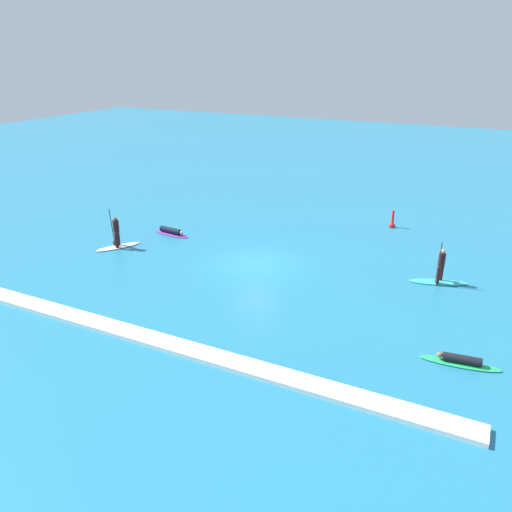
{
  "coord_description": "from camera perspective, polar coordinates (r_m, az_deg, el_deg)",
  "views": [
    {
      "loc": [
        10.86,
        -22.12,
        10.65
      ],
      "look_at": [
        0.0,
        0.0,
        0.5
      ],
      "focal_mm": 35.16,
      "sensor_mm": 36.0,
      "label": 1
    }
  ],
  "objects": [
    {
      "name": "marker_buoy",
      "position": [
        33.68,
        15.23,
        3.54
      ],
      "size": [
        0.4,
        0.4,
        1.22
      ],
      "color": "red",
      "rests_on": "ground_plane"
    },
    {
      "name": "wave_crest",
      "position": [
        20.27,
        -11.01,
        -9.49
      ],
      "size": [
        23.86,
        0.9,
        0.18
      ],
      "primitive_type": "cube",
      "color": "white",
      "rests_on": "ground_plane"
    },
    {
      "name": "surfer_on_white_board",
      "position": [
        30.12,
        -15.51,
        1.93
      ],
      "size": [
        1.93,
        2.6,
        2.24
      ],
      "rotation": [
        0.0,
        0.0,
        4.18
      ],
      "color": "white",
      "rests_on": "ground_plane"
    },
    {
      "name": "surfer_on_teal_board",
      "position": [
        26.18,
        20.16,
        -1.91
      ],
      "size": [
        2.86,
        1.55,
        2.23
      ],
      "rotation": [
        0.0,
        0.0,
        3.46
      ],
      "color": "#33C6CC",
      "rests_on": "ground_plane"
    },
    {
      "name": "surfer_on_green_board",
      "position": [
        20.12,
        22.22,
        -11.0
      ],
      "size": [
        2.88,
        0.9,
        0.39
      ],
      "rotation": [
        0.0,
        0.0,
        3.26
      ],
      "color": "#23B266",
      "rests_on": "ground_plane"
    },
    {
      "name": "surfer_on_purple_board",
      "position": [
        31.68,
        -9.62,
        2.74
      ],
      "size": [
        2.68,
        0.93,
        0.43
      ],
      "rotation": [
        0.0,
        0.0,
        6.18
      ],
      "color": "purple",
      "rests_on": "ground_plane"
    },
    {
      "name": "ground_plane",
      "position": [
        26.85,
        -0.0,
        -0.99
      ],
      "size": [
        120.0,
        120.0,
        0.0
      ],
      "primitive_type": "plane",
      "color": "teal",
      "rests_on": "ground"
    }
  ]
}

